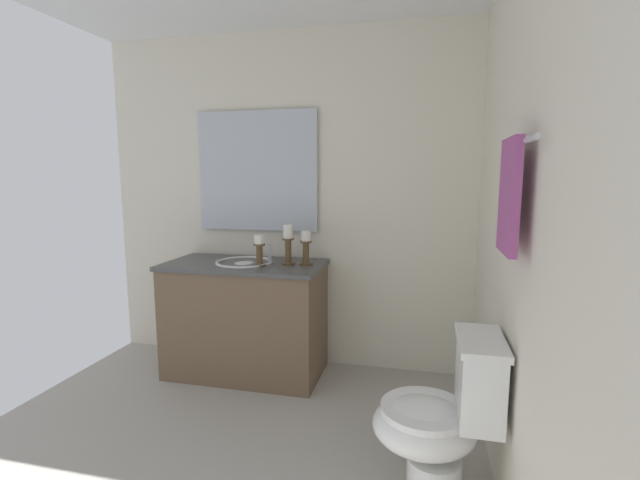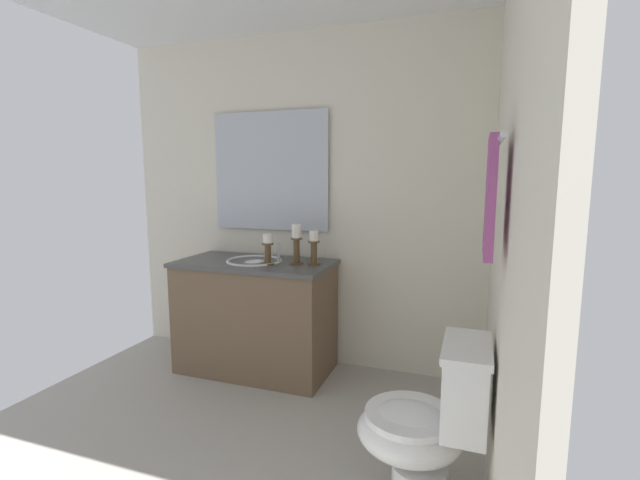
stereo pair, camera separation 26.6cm
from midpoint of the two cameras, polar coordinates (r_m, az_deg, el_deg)
name	(u,v)px [view 2 (the right image)]	position (r m, az deg, el deg)	size (l,w,h in m)	color
floor	(214,443)	(2.66, -10.45, -24.35)	(2.43, 2.80, 0.02)	#B2ADA3
wall_back	(508,226)	(1.96, 26.70, 1.65)	(2.43, 0.04, 2.45)	silver
wall_left	(298,202)	(3.36, -0.60, 4.94)	(0.04, 2.80, 2.45)	silver
vanity_cabinet	(256,316)	(3.29, -5.97, -9.70)	(0.58, 1.12, 0.81)	brown
sink_basin	(255,267)	(3.20, -6.05, -3.44)	(0.40, 0.40, 0.24)	white
mirror	(270,171)	(3.39, -4.18, 8.79)	(0.02, 0.93, 0.88)	silver
candle_holder_tall	(314,247)	(3.04, 1.72, -0.92)	(0.09, 0.09, 0.24)	brown
candle_holder_short	(297,243)	(3.06, -0.56, -0.39)	(0.09, 0.09, 0.28)	brown
candle_holder_mid	(268,249)	(3.04, -4.26, -1.18)	(0.09, 0.09, 0.21)	brown
toilet	(426,426)	(2.12, 17.23, -21.92)	(0.39, 0.54, 0.75)	white
towel_bar	(499,141)	(1.73, 26.28, 11.30)	(0.02, 0.02, 0.58)	silver
towel_near_vanity	(490,197)	(1.72, 25.28, 5.00)	(0.28, 0.03, 0.42)	#A54C8C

